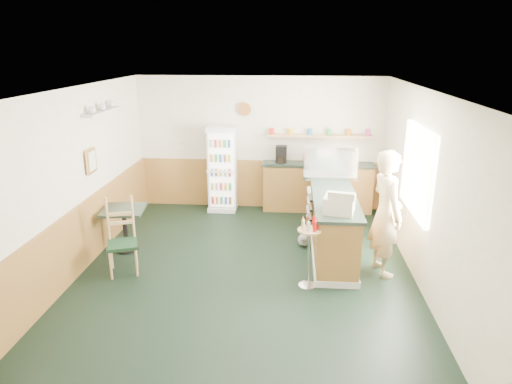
# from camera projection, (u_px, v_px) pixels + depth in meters

# --- Properties ---
(ground) EXTENTS (6.00, 6.00, 0.00)m
(ground) POSITION_uv_depth(u_px,v_px,m) (245.00, 271.00, 6.91)
(ground) COLOR black
(ground) RESTS_ON ground
(room_envelope) EXTENTS (5.04, 6.02, 2.72)m
(room_envelope) POSITION_uv_depth(u_px,v_px,m) (235.00, 162.00, 7.15)
(room_envelope) COLOR #F2E6CE
(room_envelope) RESTS_ON ground
(service_counter) EXTENTS (0.68, 3.01, 1.01)m
(service_counter) POSITION_uv_depth(u_px,v_px,m) (331.00, 220.00, 7.68)
(service_counter) COLOR #A57635
(service_counter) RESTS_ON ground
(back_counter) EXTENTS (2.24, 0.42, 1.69)m
(back_counter) POSITION_uv_depth(u_px,v_px,m) (317.00, 185.00, 9.31)
(back_counter) COLOR #A57635
(back_counter) RESTS_ON ground
(drinks_fridge) EXTENTS (0.57, 0.51, 1.73)m
(drinks_fridge) POSITION_uv_depth(u_px,v_px,m) (222.00, 169.00, 9.30)
(drinks_fridge) COLOR white
(drinks_fridge) RESTS_ON ground
(display_case) EXTENTS (0.94, 0.49, 0.53)m
(display_case) POSITION_uv_depth(u_px,v_px,m) (330.00, 163.00, 8.08)
(display_case) COLOR silver
(display_case) RESTS_ON service_counter
(cash_register) EXTENTS (0.49, 0.51, 0.24)m
(cash_register) POSITION_uv_depth(u_px,v_px,m) (339.00, 204.00, 6.43)
(cash_register) COLOR beige
(cash_register) RESTS_ON service_counter
(shopkeeper) EXTENTS (0.60, 0.72, 1.88)m
(shopkeeper) POSITION_uv_depth(u_px,v_px,m) (386.00, 213.00, 6.61)
(shopkeeper) COLOR tan
(shopkeeper) RESTS_ON ground
(condiment_stand) EXTENTS (0.32, 0.32, 1.01)m
(condiment_stand) POSITION_uv_depth(u_px,v_px,m) (309.00, 243.00, 6.28)
(condiment_stand) COLOR silver
(condiment_stand) RESTS_ON ground
(newspaper_rack) EXTENTS (0.09, 0.43, 0.69)m
(newspaper_rack) POSITION_uv_depth(u_px,v_px,m) (310.00, 208.00, 7.89)
(newspaper_rack) COLOR black
(newspaper_rack) RESTS_ON ground
(cafe_table) EXTENTS (0.74, 0.74, 0.73)m
(cafe_table) POSITION_uv_depth(u_px,v_px,m) (124.00, 221.00, 7.48)
(cafe_table) COLOR black
(cafe_table) RESTS_ON ground
(cafe_chair) EXTENTS (0.54, 0.55, 1.14)m
(cafe_chair) POSITION_uv_depth(u_px,v_px,m) (124.00, 233.00, 6.79)
(cafe_chair) COLOR black
(cafe_chair) RESTS_ON ground
(dog_doorstop) EXTENTS (0.21, 0.27, 0.25)m
(dog_doorstop) POSITION_uv_depth(u_px,v_px,m) (304.00, 240.00, 7.74)
(dog_doorstop) COLOR gray
(dog_doorstop) RESTS_ON ground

